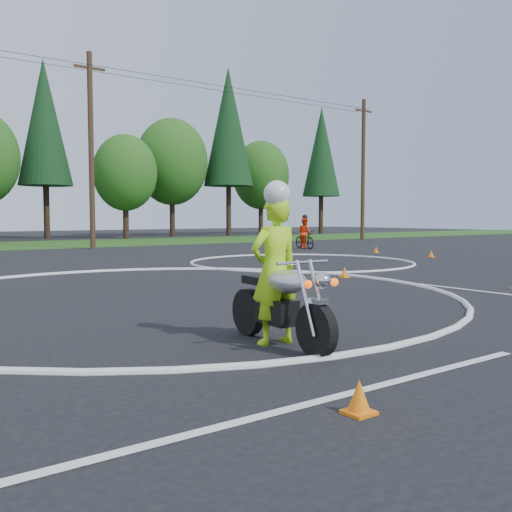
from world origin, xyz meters
TOP-DOWN VIEW (x-y plane):
  - ground at (0.00, 0.00)m, footprint 120.00×120.00m
  - course_markings at (2.17, 4.35)m, footprint 19.05×19.05m
  - primary_motorcycle at (-0.97, -2.03)m, footprint 0.77×2.20m
  - rider_primary_grp at (-0.98, -1.90)m, footprint 0.74×0.51m
  - rider_second_grp at (13.95, 14.63)m, footprint 1.01×1.95m
  - traffic_cones at (5.41, 3.51)m, footprint 21.30×14.84m
  - treeline at (14.78, 34.61)m, footprint 38.20×8.10m
  - utility_poles at (5.00, 21.00)m, footprint 41.60×1.12m

SIDE VIEW (x-z plane):
  - ground at x=0.00m, z-range 0.00..0.00m
  - course_markings at x=2.17m, z-range -0.05..0.07m
  - traffic_cones at x=5.41m, z-range -0.01..0.29m
  - primary_motorcycle at x=-0.97m, z-range -0.02..1.14m
  - rider_second_grp at x=13.95m, z-range -0.26..1.52m
  - rider_primary_grp at x=-0.98m, z-range -0.04..2.11m
  - utility_poles at x=5.00m, z-range 0.20..10.20m
  - treeline at x=14.78m, z-range -0.64..13.88m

